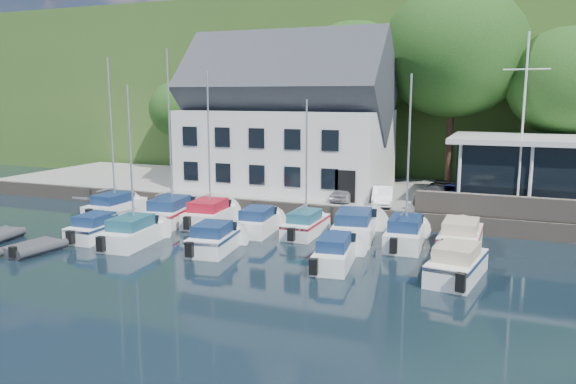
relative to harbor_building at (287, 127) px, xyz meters
The scene contains 32 objects.
ground 18.70m from the harbor_building, 67.01° to the right, with size 180.00×180.00×0.00m, color black.
quay 8.57m from the harbor_building, ahead, with size 60.00×13.00×1.00m, color gray.
quay_face 10.14m from the harbor_building, 38.16° to the right, with size 60.00×0.30×1.00m, color #645A50.
hillside 46.11m from the harbor_building, 81.25° to the left, with size 160.00×75.00×16.00m, color #345A21.
field_patch 56.60m from the harbor_building, 74.34° to the left, with size 50.00×30.00×0.30m, color #596C36.
harbor_building is the anchor object (origin of this frame).
club_pavilion 18.15m from the harbor_building, ahead, with size 13.20×7.20×4.10m, color black, non-canonical shape.
gangway 13.23m from the harbor_building, 141.71° to the right, with size 1.20×6.00×1.40m, color silver, non-canonical shape.
car_silver 7.36m from the harbor_building, 33.17° to the right, with size 1.28×3.17×1.08m, color silver.
car_white 9.57m from the harbor_building, 26.65° to the right, with size 1.19×3.41×1.12m, color white.
car_dgrey 11.74m from the harbor_building, 13.03° to the right, with size 1.73×4.24×1.23m, color #313136.
car_blue 12.72m from the harbor_building, 12.28° to the right, with size 1.57×3.97×1.36m, color #2E388F.
flagpole 15.83m from the harbor_building, 13.13° to the right, with size 2.38×0.20×9.92m, color silver, non-canonical shape.
tree_0 13.86m from the harbor_building, 153.93° to the left, with size 5.80×5.80×7.92m, color #153710, non-canonical shape.
tree_1 6.87m from the harbor_building, 122.96° to the left, with size 8.12×8.12×11.10m, color #153710, non-canonical shape.
tree_2 6.81m from the harbor_building, 59.68° to the left, with size 8.90×8.90×12.16m, color #153710, non-canonical shape.
tree_3 12.46m from the harbor_building, 28.55° to the left, with size 10.50×10.50×14.35m, color #153710, non-canonical shape.
tree_4 18.94m from the harbor_building, 15.93° to the left, with size 8.10×8.10×11.07m, color #153710, non-canonical shape.
boat_r1_0 12.06m from the harbor_building, 132.39° to the right, with size 1.93×6.27×9.07m, color white, non-canonical shape.
boat_r1_1 9.82m from the harbor_building, 112.75° to the right, with size 2.16×6.98×9.42m, color white, non-canonical shape.
boat_r1_2 8.86m from the harbor_building, 98.89° to the right, with size 2.18×5.94×9.18m, color white, non-canonical shape.
boat_r1_3 10.69m from the harbor_building, 77.55° to the right, with size 1.81×5.40×1.43m, color white, non-canonical shape.
boat_r1_4 10.09m from the harbor_building, 62.11° to the right, with size 1.71×5.77×8.27m, color white, non-canonical shape.
boat_r1_5 12.18m from the harbor_building, 49.26° to the right, with size 2.20×6.73×1.52m, color white, non-canonical shape.
boat_r1_6 13.65m from the harbor_building, 41.75° to the right, with size 1.89×6.37×9.26m, color white, non-canonical shape.
boat_r1_7 16.16m from the harbor_building, 34.14° to the right, with size 2.06×6.17×1.50m, color white, non-canonical shape.
boat_r2_0 15.51m from the harbor_building, 111.21° to the right, with size 1.80×5.08×1.37m, color white, non-canonical shape.
boat_r2_1 14.34m from the harbor_building, 101.35° to the right, with size 1.97×6.00×9.04m, color white, non-canonical shape.
boat_r2_2 14.48m from the harbor_building, 83.13° to the right, with size 1.90×5.08×1.43m, color white, non-canonical shape.
boat_r2_3 16.38m from the harbor_building, 60.12° to the right, with size 1.60×5.86×1.39m, color white, non-canonical shape.
boat_r2_4 19.43m from the harbor_building, 46.10° to the right, with size 1.92×5.77×1.51m, color white, non-canonical shape.
dinghy_1 19.05m from the harbor_building, 110.22° to the right, with size 1.73×2.89×0.67m, color #343539, non-canonical shape.
Camera 1 is at (7.87, -20.60, 7.57)m, focal length 35.00 mm.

